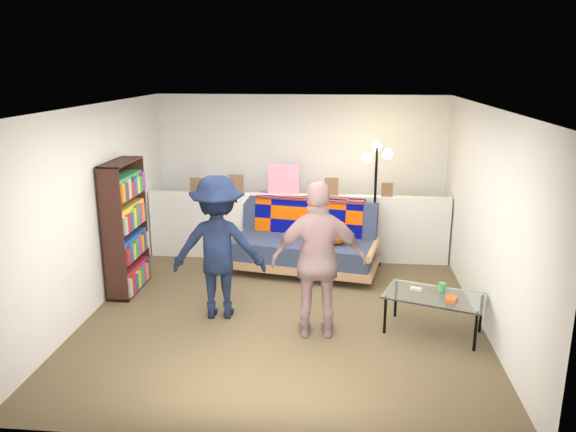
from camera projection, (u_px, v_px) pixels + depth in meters
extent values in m
plane|color=brown|center=(285.00, 309.00, 6.75)|extent=(5.00, 5.00, 0.00)
cube|color=silver|center=(301.00, 172.00, 8.84)|extent=(4.50, 0.10, 2.40)
cube|color=silver|center=(96.00, 208.00, 6.64)|extent=(0.10, 5.00, 2.40)
cube|color=silver|center=(486.00, 217.00, 6.23)|extent=(0.10, 5.00, 2.40)
cube|color=white|center=(285.00, 106.00, 6.12)|extent=(4.50, 5.00, 0.10)
cube|color=silver|center=(297.00, 227.00, 8.35)|extent=(4.45, 0.15, 1.00)
cube|color=brown|center=(196.00, 185.00, 8.31)|extent=(0.18, 0.02, 0.22)
cube|color=brown|center=(236.00, 184.00, 8.25)|extent=(0.22, 0.02, 0.28)
cube|color=white|center=(283.00, 179.00, 8.16)|extent=(0.45, 0.02, 0.45)
cube|color=brown|center=(331.00, 187.00, 8.12)|extent=(0.20, 0.02, 0.26)
cube|color=brown|center=(387.00, 190.00, 8.05)|extent=(0.16, 0.02, 0.20)
cube|color=tan|center=(302.00, 261.00, 7.91)|extent=(2.21, 1.30, 0.11)
cube|color=#303B57|center=(302.00, 250.00, 7.81)|extent=(2.07, 1.12, 0.26)
cube|color=#303B57|center=(309.00, 219.00, 8.10)|extent=(1.98, 0.62, 0.62)
cylinder|color=tan|center=(237.00, 237.00, 8.10)|extent=(0.27, 0.93, 0.10)
cylinder|color=tan|center=(373.00, 249.00, 7.57)|extent=(0.27, 0.93, 0.10)
cube|color=#050A72|center=(307.00, 221.00, 8.02)|extent=(1.58, 0.40, 0.57)
cube|color=#050A72|center=(310.00, 198.00, 8.07)|extent=(1.61, 0.56, 0.03)
sphere|color=#E95014|center=(337.00, 232.00, 7.60)|extent=(0.33, 0.33, 0.33)
cube|color=black|center=(115.00, 227.00, 7.13)|extent=(0.02, 0.84, 1.69)
cube|color=black|center=(112.00, 237.00, 6.72)|extent=(0.28, 0.02, 1.69)
cube|color=black|center=(137.00, 219.00, 7.52)|extent=(0.28, 0.02, 1.69)
cube|color=black|center=(120.00, 162.00, 6.90)|extent=(0.28, 0.84, 0.02)
cube|color=black|center=(130.00, 288.00, 7.34)|extent=(0.28, 0.84, 0.04)
cube|color=black|center=(128.00, 257.00, 7.22)|extent=(0.28, 0.81, 0.02)
cube|color=black|center=(125.00, 227.00, 7.12)|extent=(0.28, 0.81, 0.02)
cube|color=black|center=(123.00, 197.00, 7.02)|extent=(0.28, 0.81, 0.02)
cube|color=#AA222E|center=(130.00, 276.00, 7.29)|extent=(0.21, 0.79, 0.28)
cube|color=#2852B0|center=(128.00, 245.00, 7.18)|extent=(0.21, 0.79, 0.26)
cube|color=gold|center=(126.00, 216.00, 7.08)|extent=(0.21, 0.79, 0.28)
cube|color=#348F49|center=(123.00, 185.00, 6.98)|extent=(0.21, 0.79, 0.26)
cylinder|color=black|center=(385.00, 315.00, 6.09)|extent=(0.04, 0.04, 0.42)
cylinder|color=black|center=(476.00, 332.00, 5.71)|extent=(0.04, 0.04, 0.42)
cylinder|color=black|center=(396.00, 300.00, 6.50)|extent=(0.04, 0.04, 0.42)
cylinder|color=black|center=(481.00, 314.00, 6.11)|extent=(0.04, 0.04, 0.42)
cube|color=silver|center=(434.00, 296.00, 6.05)|extent=(1.18, 0.89, 0.02)
cube|color=silver|center=(416.00, 289.00, 6.17)|extent=(0.14, 0.09, 0.03)
cube|color=#D75C26|center=(451.00, 299.00, 5.89)|extent=(0.15, 0.17, 0.04)
cylinder|color=#47AB5C|center=(442.00, 287.00, 6.12)|extent=(0.09, 0.09, 0.10)
cylinder|color=black|center=(372.00, 264.00, 8.23)|extent=(0.27, 0.27, 0.03)
cylinder|color=black|center=(375.00, 208.00, 8.00)|extent=(0.04, 0.04, 1.72)
sphere|color=#FFC672|center=(367.00, 158.00, 7.86)|extent=(0.14, 0.14, 0.14)
sphere|color=#FFC672|center=(387.00, 154.00, 7.77)|extent=(0.14, 0.14, 0.14)
sphere|color=#FFC672|center=(377.00, 147.00, 7.90)|extent=(0.14, 0.14, 0.14)
imported|color=black|center=(218.00, 247.00, 6.39)|extent=(1.12, 0.71, 1.66)
imported|color=#CC8488|center=(319.00, 261.00, 5.89)|extent=(1.03, 0.50, 1.70)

